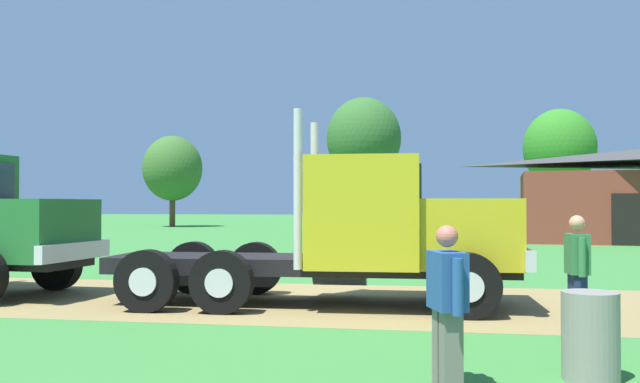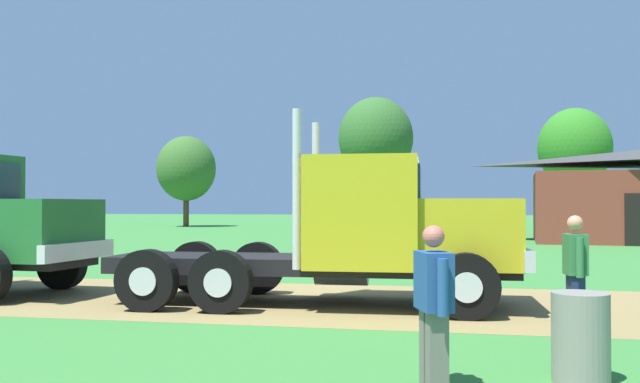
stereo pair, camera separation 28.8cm
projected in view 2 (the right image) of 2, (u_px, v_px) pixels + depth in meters
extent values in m
plane|color=#387C35|center=(354.00, 303.00, 12.03)|extent=(200.00, 200.00, 0.00)
cube|color=olive|center=(354.00, 302.00, 12.03)|extent=(120.00, 5.14, 0.01)
cube|color=black|center=(310.00, 264.00, 11.83)|extent=(7.05, 1.87, 0.28)
cube|color=gold|center=(467.00, 233.00, 11.42)|extent=(1.70, 2.14, 1.14)
cube|color=silver|center=(520.00, 257.00, 11.28)|extent=(0.25, 2.28, 0.32)
cube|color=gold|center=(365.00, 212.00, 11.69)|extent=(1.91, 2.45, 1.84)
cube|color=#2D3D4C|center=(420.00, 190.00, 11.55)|extent=(0.12, 1.98, 0.81)
cylinder|color=silver|center=(316.00, 191.00, 12.79)|extent=(0.14, 0.14, 2.59)
cylinder|color=silver|center=(297.00, 189.00, 10.93)|extent=(0.14, 0.14, 2.59)
cylinder|color=silver|center=(342.00, 271.00, 12.78)|extent=(1.02, 0.56, 0.52)
cylinder|color=black|center=(459.00, 271.00, 12.59)|extent=(1.02, 0.34, 1.01)
cylinder|color=silver|center=(459.00, 270.00, 12.75)|extent=(0.45, 0.06, 0.45)
cylinder|color=black|center=(467.00, 286.00, 10.24)|extent=(1.02, 0.34, 1.01)
cylinder|color=silver|center=(467.00, 288.00, 10.08)|extent=(0.45, 0.06, 0.45)
cylinder|color=black|center=(196.00, 267.00, 13.39)|extent=(1.02, 0.34, 1.01)
cylinder|color=silver|center=(199.00, 266.00, 13.54)|extent=(0.45, 0.06, 0.45)
cylinder|color=black|center=(147.00, 280.00, 11.04)|extent=(1.02, 0.34, 1.01)
cylinder|color=silver|center=(143.00, 281.00, 10.88)|extent=(0.45, 0.06, 0.45)
cylinder|color=black|center=(257.00, 268.00, 13.19)|extent=(1.02, 0.34, 1.01)
cylinder|color=silver|center=(259.00, 267.00, 13.35)|extent=(0.45, 0.06, 0.45)
cylinder|color=black|center=(221.00, 282.00, 10.84)|extent=(1.02, 0.34, 1.01)
cylinder|color=silver|center=(218.00, 283.00, 10.68)|extent=(0.45, 0.06, 0.45)
cube|color=#23662D|center=(30.00, 229.00, 12.87)|extent=(2.09, 2.07, 1.14)
cube|color=silver|center=(78.00, 251.00, 12.60)|extent=(0.28, 2.16, 0.32)
cylinder|color=black|center=(62.00, 264.00, 13.97)|extent=(1.04, 0.36, 1.02)
cylinder|color=silver|center=(67.00, 263.00, 14.12)|extent=(0.46, 0.06, 0.46)
cube|color=#33723F|center=(575.00, 254.00, 9.24)|extent=(0.29, 0.40, 0.56)
sphere|color=tan|center=(575.00, 223.00, 9.25)|extent=(0.21, 0.21, 0.21)
cube|color=#1E284C|center=(577.00, 305.00, 9.14)|extent=(0.19, 0.17, 0.78)
cube|color=#1E284C|center=(574.00, 303.00, 9.31)|extent=(0.19, 0.17, 0.78)
cylinder|color=#33723F|center=(580.00, 258.00, 9.00)|extent=(0.10, 0.10, 0.53)
cylinder|color=#33723F|center=(571.00, 255.00, 9.48)|extent=(0.10, 0.10, 0.53)
cube|color=#264C8C|center=(434.00, 281.00, 6.30)|extent=(0.39, 0.52, 0.54)
sphere|color=#D26858|center=(433.00, 236.00, 6.31)|extent=(0.21, 0.21, 0.21)
cube|color=slate|center=(437.00, 354.00, 6.19)|extent=(0.22, 0.21, 0.76)
cube|color=slate|center=(431.00, 349.00, 6.39)|extent=(0.22, 0.21, 0.76)
cylinder|color=#264C8C|center=(443.00, 287.00, 6.02)|extent=(0.10, 0.10, 0.51)
cylinder|color=#264C8C|center=(425.00, 280.00, 6.58)|extent=(0.10, 0.10, 0.51)
cylinder|color=gray|center=(581.00, 337.00, 6.65)|extent=(0.55, 0.55, 0.88)
cylinder|color=#513823|center=(186.00, 209.00, 52.76)|extent=(0.44, 0.44, 2.70)
ellipsoid|color=#376328|center=(186.00, 168.00, 52.82)|extent=(4.58, 4.58, 5.04)
cylinder|color=#513823|center=(376.00, 201.00, 40.37)|extent=(0.44, 0.44, 3.90)
ellipsoid|color=#316329|center=(376.00, 138.00, 40.44)|extent=(4.44, 4.44, 4.89)
cylinder|color=#513823|center=(575.00, 202.00, 50.61)|extent=(0.44, 0.44, 3.84)
ellipsoid|color=#2F7C21|center=(575.00, 147.00, 50.69)|extent=(5.36, 5.36, 5.90)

